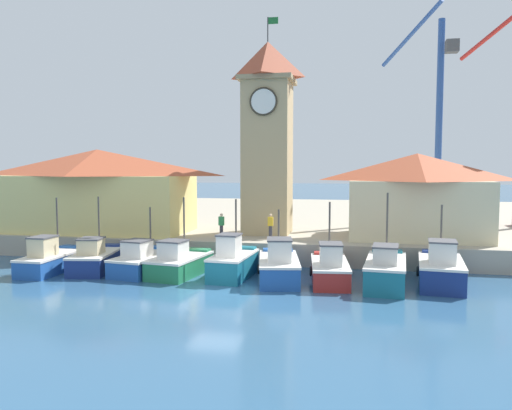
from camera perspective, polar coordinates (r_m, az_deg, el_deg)
ground_plane at (r=24.31m, az=-4.63°, el=-9.79°), size 300.00×300.00×0.00m
quay_wharf at (r=49.86m, az=3.63°, el=-1.64°), size 120.00×40.00×1.35m
fishing_boat_far_left at (r=30.67m, az=-22.34°, el=-5.78°), size 1.88×4.79×4.18m
fishing_boat_left_outer at (r=30.06m, az=-17.81°, el=-5.87°), size 2.65×4.70×4.22m
fishing_boat_left_inner at (r=28.86m, az=-12.60°, el=-6.25°), size 2.80×4.88×3.65m
fishing_boat_mid_left at (r=27.82m, az=-8.75°, el=-6.54°), size 2.77×4.57×4.26m
fishing_boat_center at (r=26.96m, az=-2.66°, el=-6.55°), size 2.09×4.23×4.19m
fishing_boat_mid_right at (r=26.31m, az=2.63°, el=-6.95°), size 2.86×5.30×3.68m
fishing_boat_right_inner at (r=26.23m, az=8.42°, el=-7.17°), size 2.32×5.06×4.11m
fishing_boat_right_outer at (r=25.94m, az=14.60°, el=-7.22°), size 2.40×5.38×4.63m
fishing_boat_far_right at (r=26.84m, az=20.36°, el=-6.90°), size 2.64×5.11×4.02m
clock_tower at (r=34.24m, az=1.33°, el=8.18°), size 3.61×3.61×14.56m
warehouse_left at (r=36.97m, az=-17.62°, el=1.68°), size 13.22×5.97×5.79m
warehouse_right at (r=33.65m, az=17.88°, el=1.12°), size 8.86×6.02×5.44m
port_crane_far at (r=45.70m, az=19.89°, el=6.95°), size 5.70×8.50×18.61m
dock_worker_near_tower at (r=31.96m, az=-3.97°, el=-2.34°), size 0.34×0.22×1.62m
dock_worker_along_quay at (r=31.62m, az=1.66°, el=-2.40°), size 0.34×0.22×1.62m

